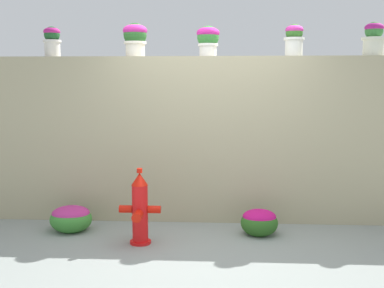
{
  "coord_description": "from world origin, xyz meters",
  "views": [
    {
      "loc": [
        0.12,
        -4.81,
        1.79
      ],
      "look_at": [
        -0.23,
        1.09,
        1.01
      ],
      "focal_mm": 44.63,
      "sensor_mm": 36.0,
      "label": 1
    }
  ],
  "objects_px": {
    "potted_plant_2": "(135,37)",
    "fire_hydrant": "(140,210)",
    "potted_plant_4": "(294,38)",
    "flower_bush_left": "(71,218)",
    "flower_bush_right": "(259,221)",
    "potted_plant_5": "(374,37)",
    "potted_plant_3": "(208,38)",
    "potted_plant_1": "(52,40)"
  },
  "relations": [
    {
      "from": "potted_plant_3",
      "to": "potted_plant_4",
      "type": "distance_m",
      "value": 1.07
    },
    {
      "from": "potted_plant_2",
      "to": "flower_bush_right",
      "type": "xyz_separation_m",
      "value": [
        1.54,
        -0.62,
        -2.18
      ]
    },
    {
      "from": "fire_hydrant",
      "to": "flower_bush_left",
      "type": "distance_m",
      "value": 1.01
    },
    {
      "from": "potted_plant_2",
      "to": "potted_plant_3",
      "type": "xyz_separation_m",
      "value": [
        0.92,
        0.02,
        -0.02
      ]
    },
    {
      "from": "potted_plant_1",
      "to": "potted_plant_2",
      "type": "distance_m",
      "value": 1.09
    },
    {
      "from": "fire_hydrant",
      "to": "potted_plant_4",
      "type": "bearing_deg",
      "value": 29.65
    },
    {
      "from": "potted_plant_1",
      "to": "potted_plant_3",
      "type": "xyz_separation_m",
      "value": [
        2.01,
        -0.04,
        0.0
      ]
    },
    {
      "from": "potted_plant_2",
      "to": "fire_hydrant",
      "type": "height_order",
      "value": "potted_plant_2"
    },
    {
      "from": "potted_plant_5",
      "to": "potted_plant_3",
      "type": "bearing_deg",
      "value": 179.34
    },
    {
      "from": "potted_plant_2",
      "to": "flower_bush_right",
      "type": "height_order",
      "value": "potted_plant_2"
    },
    {
      "from": "potted_plant_3",
      "to": "potted_plant_4",
      "type": "height_order",
      "value": "potted_plant_4"
    },
    {
      "from": "potted_plant_3",
      "to": "flower_bush_left",
      "type": "xyz_separation_m",
      "value": [
        -1.62,
        -0.63,
        -2.15
      ]
    },
    {
      "from": "potted_plant_2",
      "to": "potted_plant_5",
      "type": "height_order",
      "value": "potted_plant_2"
    },
    {
      "from": "potted_plant_1",
      "to": "potted_plant_4",
      "type": "height_order",
      "value": "potted_plant_4"
    },
    {
      "from": "potted_plant_3",
      "to": "flower_bush_right",
      "type": "distance_m",
      "value": 2.33
    },
    {
      "from": "potted_plant_4",
      "to": "flower_bush_left",
      "type": "xyz_separation_m",
      "value": [
        -2.69,
        -0.62,
        -2.15
      ]
    },
    {
      "from": "potted_plant_5",
      "to": "flower_bush_left",
      "type": "distance_m",
      "value": 4.28
    },
    {
      "from": "flower_bush_left",
      "to": "potted_plant_1",
      "type": "bearing_deg",
      "value": 119.87
    },
    {
      "from": "potted_plant_1",
      "to": "potted_plant_5",
      "type": "xyz_separation_m",
      "value": [
        4.03,
        -0.06,
        -0.0
      ]
    },
    {
      "from": "potted_plant_4",
      "to": "potted_plant_1",
      "type": "bearing_deg",
      "value": 179.1
    },
    {
      "from": "potted_plant_2",
      "to": "fire_hydrant",
      "type": "distance_m",
      "value": 2.21
    },
    {
      "from": "potted_plant_3",
      "to": "potted_plant_1",
      "type": "bearing_deg",
      "value": 178.88
    },
    {
      "from": "fire_hydrant",
      "to": "flower_bush_right",
      "type": "relative_size",
      "value": 1.94
    },
    {
      "from": "potted_plant_5",
      "to": "flower_bush_left",
      "type": "bearing_deg",
      "value": -170.53
    },
    {
      "from": "potted_plant_1",
      "to": "fire_hydrant",
      "type": "distance_m",
      "value": 2.56
    },
    {
      "from": "potted_plant_2",
      "to": "fire_hydrant",
      "type": "bearing_deg",
      "value": -78.67
    },
    {
      "from": "potted_plant_3",
      "to": "fire_hydrant",
      "type": "height_order",
      "value": "potted_plant_3"
    },
    {
      "from": "potted_plant_1",
      "to": "flower_bush_right",
      "type": "distance_m",
      "value": 3.47
    },
    {
      "from": "potted_plant_2",
      "to": "flower_bush_right",
      "type": "distance_m",
      "value": 2.74
    },
    {
      "from": "flower_bush_left",
      "to": "flower_bush_right",
      "type": "height_order",
      "value": "flower_bush_left"
    },
    {
      "from": "potted_plant_1",
      "to": "flower_bush_left",
      "type": "bearing_deg",
      "value": -60.13
    },
    {
      "from": "potted_plant_1",
      "to": "fire_hydrant",
      "type": "bearing_deg",
      "value": -39.53
    },
    {
      "from": "potted_plant_3",
      "to": "flower_bush_right",
      "type": "relative_size",
      "value": 0.87
    },
    {
      "from": "potted_plant_1",
      "to": "potted_plant_4",
      "type": "relative_size",
      "value": 0.99
    },
    {
      "from": "potted_plant_2",
      "to": "flower_bush_left",
      "type": "xyz_separation_m",
      "value": [
        -0.7,
        -0.61,
        -2.18
      ]
    },
    {
      "from": "potted_plant_3",
      "to": "fire_hydrant",
      "type": "xyz_separation_m",
      "value": [
        -0.72,
        -1.02,
        -1.94
      ]
    },
    {
      "from": "potted_plant_2",
      "to": "flower_bush_left",
      "type": "relative_size",
      "value": 0.83
    },
    {
      "from": "potted_plant_1",
      "to": "potted_plant_2",
      "type": "xyz_separation_m",
      "value": [
        1.09,
        -0.06,
        0.02
      ]
    },
    {
      "from": "potted_plant_2",
      "to": "potted_plant_5",
      "type": "distance_m",
      "value": 2.95
    },
    {
      "from": "flower_bush_left",
      "to": "fire_hydrant",
      "type": "bearing_deg",
      "value": -23.49
    },
    {
      "from": "flower_bush_left",
      "to": "flower_bush_right",
      "type": "distance_m",
      "value": 2.25
    },
    {
      "from": "flower_bush_right",
      "to": "potted_plant_4",
      "type": "bearing_deg",
      "value": 55.15
    }
  ]
}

